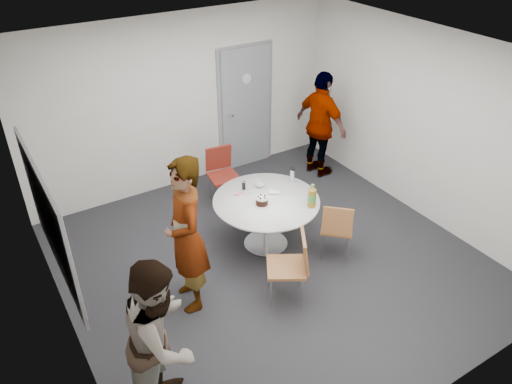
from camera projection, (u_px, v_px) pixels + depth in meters
floor at (272, 261)px, 6.52m from camera, size 5.00×5.00×0.00m
ceiling at (276, 57)px, 5.09m from camera, size 5.00×5.00×0.00m
wall_back at (183, 103)px, 7.60m from camera, size 5.00×0.00×5.00m
wall_left at (52, 241)px, 4.68m from camera, size 0.00×5.00×5.00m
wall_right at (423, 125)px, 6.92m from camera, size 0.00×5.00×5.00m
wall_front at (446, 302)px, 4.00m from camera, size 5.00×0.00×5.00m
door at (245, 108)px, 8.25m from camera, size 1.02×0.17×2.12m
whiteboard at (49, 221)px, 4.79m from camera, size 0.04×1.90×1.25m
table at (269, 206)px, 6.50m from camera, size 1.39×1.39×1.05m
chair_near_left at (294, 261)px, 5.66m from camera, size 0.62×0.61×0.91m
chair_near_right at (337, 226)px, 6.33m from camera, size 0.58×0.58×0.83m
chair_far at (221, 169)px, 7.50m from camera, size 0.47×0.51×0.88m
person_main at (186, 236)px, 5.42m from camera, size 0.56×0.76×1.89m
person_left at (162, 339)px, 4.33m from camera, size 1.03×1.04×1.70m
person_right at (321, 125)px, 8.03m from camera, size 0.56×1.08×1.76m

